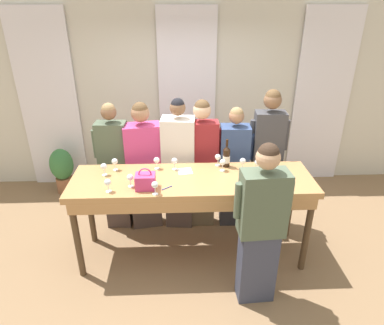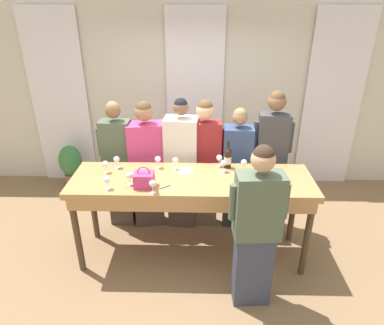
# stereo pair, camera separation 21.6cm
# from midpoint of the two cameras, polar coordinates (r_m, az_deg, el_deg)

# --- Properties ---
(ground_plane) EXTENTS (18.00, 18.00, 0.00)m
(ground_plane) POSITION_cam_midpoint_polar(r_m,az_deg,el_deg) (4.25, -1.46, -14.89)
(ground_plane) COLOR #846647
(wall_back) EXTENTS (12.00, 0.06, 2.80)m
(wall_back) POSITION_cam_midpoint_polar(r_m,az_deg,el_deg) (5.33, -2.00, 10.89)
(wall_back) COLOR beige
(wall_back) RESTS_ON ground_plane
(curtain_panel_left) EXTENTS (0.85, 0.03, 2.69)m
(curtain_panel_left) POSITION_cam_midpoint_polar(r_m,az_deg,el_deg) (5.67, -23.77, 9.05)
(curtain_panel_left) COLOR white
(curtain_panel_left) RESTS_ON ground_plane
(curtain_panel_center) EXTENTS (0.85, 0.03, 2.69)m
(curtain_panel_center) POSITION_cam_midpoint_polar(r_m,az_deg,el_deg) (5.28, -1.99, 10.12)
(curtain_panel_center) COLOR white
(curtain_panel_center) RESTS_ON ground_plane
(curtain_panel_right) EXTENTS (0.85, 0.03, 2.69)m
(curtain_panel_right) POSITION_cam_midpoint_polar(r_m,az_deg,el_deg) (5.69, 19.77, 9.77)
(curtain_panel_right) COLOR white
(curtain_panel_right) RESTS_ON ground_plane
(tasting_bar) EXTENTS (2.60, 0.74, 1.02)m
(tasting_bar) POSITION_cam_midpoint_polar(r_m,az_deg,el_deg) (3.70, -1.62, -4.14)
(tasting_bar) COLOR #B27F4C
(tasting_bar) RESTS_ON ground_plane
(wine_bottle) EXTENTS (0.08, 0.08, 0.33)m
(wine_bottle) POSITION_cam_midpoint_polar(r_m,az_deg,el_deg) (3.87, 4.17, 0.97)
(wine_bottle) COLOR black
(wine_bottle) RESTS_ON tasting_bar
(handbag) EXTENTS (0.20, 0.16, 0.23)m
(handbag) POSITION_cam_midpoint_polar(r_m,az_deg,el_deg) (3.49, -9.54, -3.09)
(handbag) COLOR #C63870
(handbag) RESTS_ON tasting_bar
(wine_glass_front_left) EXTENTS (0.07, 0.07, 0.14)m
(wine_glass_front_left) POSITION_cam_midpoint_polar(r_m,az_deg,el_deg) (3.78, 3.52, -0.01)
(wine_glass_front_left) COLOR white
(wine_glass_front_left) RESTS_ON tasting_bar
(wine_glass_front_mid) EXTENTS (0.07, 0.07, 0.14)m
(wine_glass_front_mid) POSITION_cam_midpoint_polar(r_m,az_deg,el_deg) (3.36, -8.05, -3.79)
(wine_glass_front_mid) COLOR white
(wine_glass_front_mid) RESTS_ON tasting_bar
(wine_glass_front_right) EXTENTS (0.07, 0.07, 0.14)m
(wine_glass_front_right) POSITION_cam_midpoint_polar(r_m,az_deg,el_deg) (3.85, -7.52, 0.30)
(wine_glass_front_right) COLOR white
(wine_glass_front_right) RESTS_ON tasting_bar
(wine_glass_center_left) EXTENTS (0.07, 0.07, 0.14)m
(wine_glass_center_left) POSITION_cam_midpoint_polar(r_m,az_deg,el_deg) (3.82, -4.55, 0.19)
(wine_glass_center_left) COLOR white
(wine_glass_center_left) RESTS_ON tasting_bar
(wine_glass_center_mid) EXTENTS (0.07, 0.07, 0.14)m
(wine_glass_center_mid) POSITION_cam_midpoint_polar(r_m,az_deg,el_deg) (3.91, -14.30, 0.07)
(wine_glass_center_mid) COLOR white
(wine_glass_center_mid) RESTS_ON tasting_bar
(wine_glass_center_right) EXTENTS (0.07, 0.07, 0.14)m
(wine_glass_center_right) POSITION_cam_midpoint_polar(r_m,az_deg,el_deg) (3.83, -16.06, -0.71)
(wine_glass_center_right) COLOR white
(wine_glass_center_right) RESTS_ON tasting_bar
(wine_glass_back_left) EXTENTS (0.07, 0.07, 0.14)m
(wine_glass_back_left) POSITION_cam_midpoint_polar(r_m,az_deg,el_deg) (3.83, 6.87, 0.16)
(wine_glass_back_left) COLOR white
(wine_glass_back_left) RESTS_ON tasting_bar
(wine_glass_back_mid) EXTENTS (0.07, 0.07, 0.14)m
(wine_glass_back_mid) POSITION_cam_midpoint_polar(r_m,az_deg,el_deg) (3.50, -15.60, -3.29)
(wine_glass_back_mid) COLOR white
(wine_glass_back_mid) RESTS_ON tasting_bar
(wine_glass_back_right) EXTENTS (0.07, 0.07, 0.14)m
(wine_glass_back_right) POSITION_cam_midpoint_polar(r_m,az_deg,el_deg) (3.90, 2.76, 0.84)
(wine_glass_back_right) COLOR white
(wine_glass_back_right) RESTS_ON tasting_bar
(wine_glass_near_host) EXTENTS (0.07, 0.07, 0.14)m
(wine_glass_near_host) POSITION_cam_midpoint_polar(r_m,az_deg,el_deg) (3.86, 10.75, 0.06)
(wine_glass_near_host) COLOR white
(wine_glass_near_host) RESTS_ON tasting_bar
(wine_glass_by_bottle) EXTENTS (0.07, 0.07, 0.14)m
(wine_glass_by_bottle) POSITION_cam_midpoint_polar(r_m,az_deg,el_deg) (3.54, -12.00, -2.54)
(wine_glass_by_bottle) COLOR white
(wine_glass_by_bottle) RESTS_ON tasting_bar
(wine_glass_by_handbag) EXTENTS (0.07, 0.07, 0.14)m
(wine_glass_by_handbag) POSITION_cam_midpoint_polar(r_m,az_deg,el_deg) (3.82, 9.29, -0.07)
(wine_glass_by_handbag) COLOR white
(wine_glass_by_handbag) RESTS_ON tasting_bar
(napkin) EXTENTS (0.18, 0.18, 0.00)m
(napkin) POSITION_cam_midpoint_polar(r_m,az_deg,el_deg) (3.81, -2.82, -1.48)
(napkin) COLOR white
(napkin) RESTS_ON tasting_bar
(pen) EXTENTS (0.11, 0.09, 0.01)m
(pen) POSITION_cam_midpoint_polar(r_m,az_deg,el_deg) (3.49, -5.98, -4.26)
(pen) COLOR #193399
(pen) RESTS_ON tasting_bar
(guest_olive_jacket) EXTENTS (0.48, 0.23, 1.68)m
(guest_olive_jacket) POSITION_cam_midpoint_polar(r_m,az_deg,el_deg) (4.39, -14.17, -0.65)
(guest_olive_jacket) COLOR #473833
(guest_olive_jacket) RESTS_ON ground_plane
(guest_pink_top) EXTENTS (0.56, 0.32, 1.69)m
(guest_pink_top) POSITION_cam_midpoint_polar(r_m,az_deg,el_deg) (4.34, -9.45, -0.68)
(guest_pink_top) COLOR #473833
(guest_pink_top) RESTS_ON ground_plane
(guest_cream_sweater) EXTENTS (0.52, 0.31, 1.73)m
(guest_cream_sweater) POSITION_cam_midpoint_polar(r_m,az_deg,el_deg) (4.30, -3.67, -0.48)
(guest_cream_sweater) COLOR #473833
(guest_cream_sweater) RESTS_ON ground_plane
(guest_striped_shirt) EXTENTS (0.51, 0.21, 1.71)m
(guest_striped_shirt) POSITION_cam_midpoint_polar(r_m,az_deg,el_deg) (4.29, 0.12, -0.07)
(guest_striped_shirt) COLOR brown
(guest_striped_shirt) RESTS_ON ground_plane
(guest_navy_coat) EXTENTS (0.47, 0.27, 1.62)m
(guest_navy_coat) POSITION_cam_midpoint_polar(r_m,az_deg,el_deg) (4.35, 5.53, -0.87)
(guest_navy_coat) COLOR #28282D
(guest_navy_coat) RESTS_ON ground_plane
(guest_beige_cap) EXTENTS (0.48, 0.25, 1.82)m
(guest_beige_cap) POSITION_cam_midpoint_polar(r_m,az_deg,el_deg) (4.37, 10.97, 0.83)
(guest_beige_cap) COLOR brown
(guest_beige_cap) RESTS_ON ground_plane
(host_pouring) EXTENTS (0.54, 0.26, 1.70)m
(host_pouring) POSITION_cam_midpoint_polar(r_m,az_deg,el_deg) (3.24, 9.52, -10.40)
(host_pouring) COLOR #383D51
(host_pouring) RESTS_ON ground_plane
(potted_plant) EXTENTS (0.35, 0.35, 0.72)m
(potted_plant) POSITION_cam_midpoint_polar(r_m,az_deg,el_deg) (5.66, -21.85, -0.93)
(potted_plant) COLOR #935B3D
(potted_plant) RESTS_ON ground_plane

